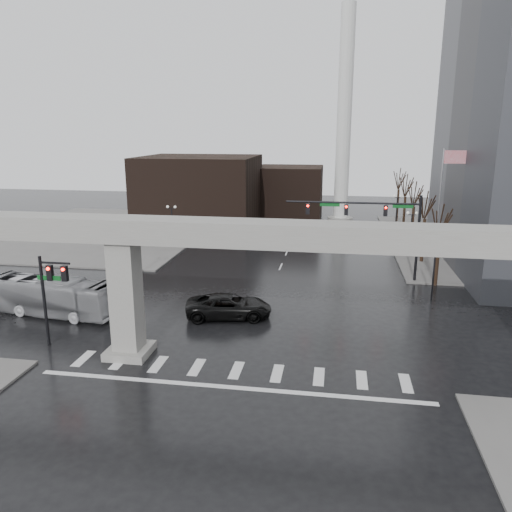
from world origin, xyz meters
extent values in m
plane|color=black|center=(0.00, 0.00, 0.00)|extent=(160.00, 160.00, 0.00)
cube|color=slate|center=(26.00, 36.00, 0.07)|extent=(28.00, 36.00, 0.15)
cube|color=slate|center=(-26.00, 36.00, 0.07)|extent=(28.00, 36.00, 0.15)
cube|color=#989590|center=(0.00, 0.00, 8.00)|extent=(48.00, 2.20, 1.40)
cube|color=#989590|center=(-7.00, 0.00, 3.65)|extent=(1.60, 1.60, 7.30)
cube|color=#989590|center=(-7.00, 0.00, 0.25)|extent=(2.60, 2.60, 0.50)
cube|color=black|center=(-14.00, 42.00, 5.00)|extent=(16.00, 14.00, 10.00)
cube|color=black|center=(-2.00, 52.00, 4.00)|extent=(10.00, 10.00, 8.00)
cylinder|color=silver|center=(6.00, 46.00, 15.00)|extent=(2.00, 2.00, 30.00)
cylinder|color=#989590|center=(6.00, 46.00, 0.60)|extent=(3.60, 3.60, 1.20)
cylinder|color=black|center=(12.80, 18.80, 4.00)|extent=(0.24, 0.24, 8.00)
cylinder|color=black|center=(6.80, 18.80, 7.20)|extent=(12.00, 0.18, 0.18)
cube|color=black|center=(9.80, 18.80, 6.55)|extent=(0.35, 0.30, 1.00)
cube|color=black|center=(6.30, 18.80, 6.55)|extent=(0.35, 0.30, 1.00)
cube|color=black|center=(2.80, 18.80, 6.55)|extent=(0.35, 0.30, 1.00)
sphere|color=#FF0C05|center=(9.80, 18.62, 6.85)|extent=(0.20, 0.20, 0.20)
cube|color=#0B501A|center=(11.30, 18.80, 7.00)|extent=(1.80, 0.05, 0.35)
cube|color=#0B501A|center=(4.80, 18.80, 7.00)|extent=(1.80, 0.05, 0.35)
cylinder|color=black|center=(-12.80, 0.50, 3.00)|extent=(0.20, 0.20, 6.00)
cylinder|color=black|center=(-11.80, 0.50, 5.60)|extent=(2.00, 0.14, 0.14)
cube|color=black|center=(-12.20, 0.50, 4.95)|extent=(0.35, 0.30, 1.00)
cube|color=black|center=(-11.20, 0.50, 4.95)|extent=(0.35, 0.30, 1.00)
cube|color=#0B501A|center=(-12.30, 0.50, 4.60)|extent=(1.60, 0.05, 0.30)
cylinder|color=silver|center=(15.00, 22.00, 6.00)|extent=(0.12, 0.12, 12.00)
cube|color=red|center=(16.00, 22.00, 11.20)|extent=(2.00, 0.03, 1.20)
cylinder|color=black|center=(13.50, 14.00, 2.40)|extent=(0.14, 0.14, 4.80)
cube|color=black|center=(13.50, 14.00, 4.75)|extent=(0.90, 0.06, 0.06)
sphere|color=silver|center=(13.05, 14.00, 4.95)|extent=(0.32, 0.32, 0.32)
sphere|color=silver|center=(13.95, 14.00, 4.95)|extent=(0.32, 0.32, 0.32)
cylinder|color=black|center=(13.50, 28.00, 2.40)|extent=(0.14, 0.14, 4.80)
cube|color=black|center=(13.50, 28.00, 4.75)|extent=(0.90, 0.06, 0.06)
sphere|color=silver|center=(13.05, 28.00, 4.95)|extent=(0.32, 0.32, 0.32)
sphere|color=silver|center=(13.95, 28.00, 4.95)|extent=(0.32, 0.32, 0.32)
cylinder|color=black|center=(13.50, 42.00, 2.40)|extent=(0.14, 0.14, 4.80)
cube|color=black|center=(13.50, 42.00, 4.75)|extent=(0.90, 0.06, 0.06)
sphere|color=silver|center=(13.05, 42.00, 4.95)|extent=(0.32, 0.32, 0.32)
sphere|color=silver|center=(13.95, 42.00, 4.95)|extent=(0.32, 0.32, 0.32)
cylinder|color=black|center=(-13.50, 14.00, 2.40)|extent=(0.14, 0.14, 4.80)
cube|color=black|center=(-13.50, 14.00, 4.75)|extent=(0.90, 0.06, 0.06)
sphere|color=silver|center=(-13.95, 14.00, 4.95)|extent=(0.32, 0.32, 0.32)
sphere|color=silver|center=(-13.05, 14.00, 4.95)|extent=(0.32, 0.32, 0.32)
cylinder|color=black|center=(-13.50, 28.00, 2.40)|extent=(0.14, 0.14, 4.80)
cube|color=black|center=(-13.50, 28.00, 4.75)|extent=(0.90, 0.06, 0.06)
sphere|color=silver|center=(-13.95, 28.00, 4.95)|extent=(0.32, 0.32, 0.32)
sphere|color=silver|center=(-13.05, 28.00, 4.95)|extent=(0.32, 0.32, 0.32)
cylinder|color=black|center=(-13.50, 42.00, 2.40)|extent=(0.14, 0.14, 4.80)
cube|color=black|center=(-13.50, 42.00, 4.75)|extent=(0.90, 0.06, 0.06)
sphere|color=silver|center=(-13.95, 42.00, 4.95)|extent=(0.32, 0.32, 0.32)
sphere|color=silver|center=(-13.05, 42.00, 4.95)|extent=(0.32, 0.32, 0.32)
cylinder|color=black|center=(14.50, 18.00, 2.27)|extent=(0.34, 0.34, 4.55)
cylinder|color=black|center=(14.50, 18.00, 6.01)|extent=(0.12, 1.52, 2.98)
cylinder|color=black|center=(15.00, 18.25, 5.78)|extent=(0.83, 1.14, 2.51)
cylinder|color=black|center=(14.50, 26.00, 2.33)|extent=(0.34, 0.34, 4.66)
cylinder|color=black|center=(14.50, 26.00, 6.15)|extent=(0.12, 1.55, 3.05)
cylinder|color=black|center=(15.00, 26.25, 5.91)|extent=(0.85, 1.16, 2.57)
cylinder|color=black|center=(14.50, 34.00, 2.38)|extent=(0.34, 0.34, 4.76)
cylinder|color=black|center=(14.50, 34.00, 6.29)|extent=(0.12, 1.59, 3.11)
cylinder|color=black|center=(15.00, 34.25, 6.05)|extent=(0.86, 1.18, 2.62)
cylinder|color=black|center=(14.50, 42.00, 2.43)|extent=(0.34, 0.34, 4.87)
cylinder|color=black|center=(14.50, 42.00, 6.43)|extent=(0.12, 1.62, 3.18)
cylinder|color=black|center=(15.00, 42.25, 6.18)|extent=(0.88, 1.20, 2.68)
cylinder|color=black|center=(14.50, 50.00, 2.48)|extent=(0.34, 0.34, 4.97)
cylinder|color=black|center=(14.50, 50.00, 6.57)|extent=(0.12, 1.65, 3.25)
cylinder|color=black|center=(15.00, 50.25, 6.31)|extent=(0.89, 1.23, 2.74)
imported|color=black|center=(-2.23, 7.20, 0.88)|extent=(6.81, 4.11, 1.77)
imported|color=#9B9B9F|center=(-15.58, 5.63, 1.47)|extent=(10.78, 3.93, 2.94)
camera|label=1|loc=(5.39, -27.09, 13.69)|focal=35.00mm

